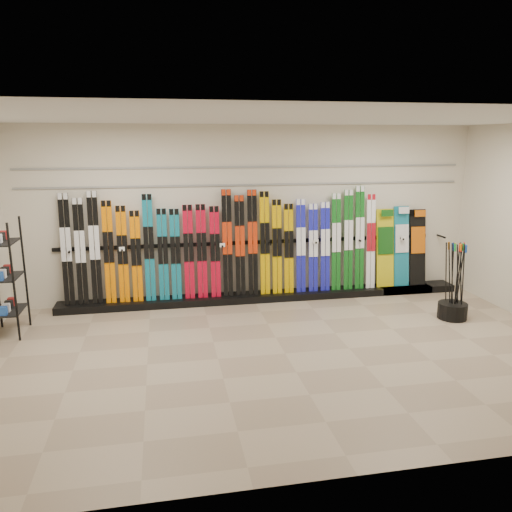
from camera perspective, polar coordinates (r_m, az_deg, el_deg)
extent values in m
plane|color=gray|center=(6.70, 3.35, -11.06)|extent=(8.00, 8.00, 0.00)
plane|color=beige|center=(8.65, -0.56, 4.86)|extent=(8.00, 0.00, 8.00)
plane|color=silver|center=(6.12, 3.73, 15.51)|extent=(8.00, 8.00, 0.00)
cube|color=black|center=(8.80, 1.16, -4.63)|extent=(8.00, 0.40, 0.12)
cube|color=black|center=(8.55, -20.85, 0.65)|extent=(0.17, 0.18, 1.81)
cube|color=black|center=(8.52, -19.42, 0.44)|extent=(0.17, 0.17, 1.73)
cube|color=black|center=(8.48, -17.95, 0.86)|extent=(0.17, 0.18, 1.83)
cube|color=orange|center=(8.46, -16.47, 0.41)|extent=(0.17, 0.17, 1.68)
cube|color=orange|center=(8.45, -14.99, 0.17)|extent=(0.17, 0.16, 1.59)
cube|color=orange|center=(8.44, -13.52, -0.05)|extent=(0.17, 0.15, 1.51)
cube|color=#0F6A80|center=(8.42, -12.14, 0.90)|extent=(0.17, 0.18, 1.77)
cube|color=#0F6A80|center=(8.43, -10.58, 0.15)|extent=(0.17, 0.15, 1.53)
cube|color=#0F6A80|center=(8.43, -9.18, 0.17)|extent=(0.17, 0.15, 1.52)
cube|color=#BB0822|center=(8.44, -7.70, 0.45)|extent=(0.17, 0.16, 1.58)
cube|color=#BB0822|center=(8.45, -6.23, 0.52)|extent=(0.17, 0.16, 1.58)
cube|color=#BB0822|center=(8.47, -4.70, 0.46)|extent=(0.17, 0.16, 1.55)
cube|color=black|center=(8.48, -3.30, 1.44)|extent=(0.17, 0.18, 1.82)
cube|color=black|center=(8.51, -1.84, 1.16)|extent=(0.17, 0.17, 1.72)
cube|color=black|center=(8.55, -0.39, 1.51)|extent=(0.17, 0.18, 1.81)
cube|color=#D7A400|center=(8.59, 1.02, 1.46)|extent=(0.17, 0.18, 1.78)
cube|color=#D7A400|center=(8.64, 2.41, 1.04)|extent=(0.17, 0.16, 1.63)
cube|color=#D7A400|center=(8.70, 3.77, 0.84)|extent=(0.17, 0.16, 1.56)
cube|color=#1A1CAE|center=(8.75, 5.15, 1.14)|extent=(0.17, 0.16, 1.63)
cube|color=#1A1CAE|center=(8.82, 6.56, 0.93)|extent=(0.17, 0.16, 1.55)
cube|color=#1A1CAE|center=(8.88, 7.91, 1.05)|extent=(0.17, 0.16, 1.57)
cube|color=#135F1A|center=(8.94, 9.15, 1.56)|extent=(0.17, 0.17, 1.72)
cube|color=#135F1A|center=(9.02, 10.51, 1.80)|extent=(0.17, 0.18, 1.78)
cube|color=#135F1A|center=(9.09, 11.76, 2.04)|extent=(0.17, 0.18, 1.84)
cube|color=white|center=(9.18, 12.98, 1.61)|extent=(0.17, 0.17, 1.69)
cube|color=gold|center=(9.37, 14.53, 0.88)|extent=(0.33, 0.22, 1.41)
cube|color=#14728C|center=(9.51, 16.27, 1.08)|extent=(0.29, 0.23, 1.45)
cube|color=black|center=(9.66, 17.97, 0.95)|extent=(0.31, 0.22, 1.39)
cube|color=black|center=(7.91, -26.81, -2.27)|extent=(0.40, 0.60, 1.67)
cylinder|color=black|center=(8.47, 21.52, -5.84)|extent=(0.45, 0.45, 0.25)
cylinder|color=black|center=(8.33, 22.07, -2.69)|extent=(0.10, 0.09, 1.18)
cylinder|color=black|center=(8.43, 20.89, -2.43)|extent=(0.13, 0.04, 1.18)
cylinder|color=black|center=(8.37, 21.24, -2.55)|extent=(0.07, 0.14, 1.18)
cylinder|color=black|center=(8.39, 22.24, -2.61)|extent=(0.03, 0.13, 1.18)
cylinder|color=black|center=(8.46, 22.37, -2.50)|extent=(0.09, 0.10, 1.18)
cylinder|color=black|center=(8.33, 22.04, -2.70)|extent=(0.15, 0.03, 1.17)
cylinder|color=black|center=(8.28, 22.56, -2.83)|extent=(0.12, 0.09, 1.18)
cylinder|color=black|center=(8.32, 21.51, -2.67)|extent=(0.07, 0.12, 1.18)
cylinder|color=black|center=(8.37, 21.95, -2.62)|extent=(0.09, 0.14, 1.17)
cylinder|color=black|center=(8.37, 21.51, -2.58)|extent=(0.02, 0.12, 1.18)
cube|color=gray|center=(8.57, -0.54, 8.15)|extent=(7.60, 0.02, 0.03)
cube|color=gray|center=(8.55, -0.55, 10.15)|extent=(7.60, 0.02, 0.03)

